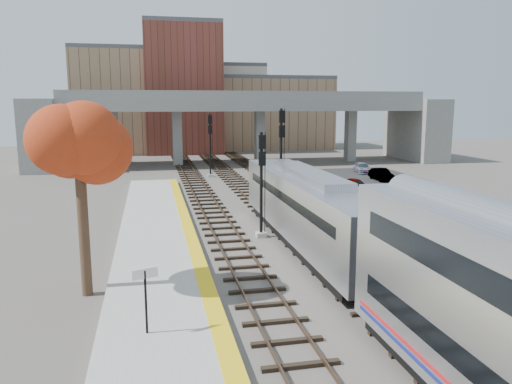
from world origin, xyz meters
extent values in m
plane|color=#47423D|center=(0.00, 0.00, 0.00)|extent=(160.00, 160.00, 0.00)
cube|color=#9E9E99|center=(-7.25, 0.00, 0.17)|extent=(4.50, 60.00, 0.35)
cube|color=yellow|center=(-5.35, 0.00, 0.35)|extent=(0.70, 60.00, 0.01)
cube|color=black|center=(-3.20, 12.50, 0.07)|extent=(2.50, 95.00, 0.14)
cube|color=brown|center=(-3.92, 12.50, 0.18)|extent=(0.07, 95.00, 0.14)
cube|color=brown|center=(-2.48, 12.50, 0.18)|extent=(0.07, 95.00, 0.14)
cube|color=black|center=(1.00, 12.50, 0.07)|extent=(2.50, 95.00, 0.14)
cube|color=brown|center=(0.28, 12.50, 0.18)|extent=(0.07, 95.00, 0.14)
cube|color=brown|center=(1.72, 12.50, 0.18)|extent=(0.07, 95.00, 0.14)
cube|color=black|center=(5.00, 12.50, 0.07)|extent=(2.50, 95.00, 0.14)
cube|color=brown|center=(4.28, 12.50, 0.18)|extent=(0.07, 95.00, 0.14)
cube|color=brown|center=(5.72, 12.50, 0.18)|extent=(0.07, 95.00, 0.14)
cube|color=slate|center=(5.00, 45.00, 7.75)|extent=(46.00, 10.00, 1.50)
cube|color=slate|center=(5.00, 40.20, 9.00)|extent=(46.00, 0.20, 1.00)
cube|color=slate|center=(5.00, 49.80, 9.00)|extent=(46.00, 0.20, 1.00)
cube|color=slate|center=(-12.00, 45.00, 3.50)|extent=(1.20, 1.60, 7.00)
cube|color=slate|center=(-4.00, 45.00, 3.50)|extent=(1.20, 1.60, 7.00)
cube|color=slate|center=(7.00, 45.00, 3.50)|extent=(1.20, 1.60, 7.00)
cube|color=slate|center=(20.00, 45.00, 3.50)|extent=(1.20, 1.60, 7.00)
cube|color=slate|center=(-20.00, 45.00, 4.25)|extent=(4.00, 12.00, 8.50)
cube|color=slate|center=(30.00, 45.00, 4.25)|extent=(4.00, 12.00, 8.50)
cube|color=#987458|center=(-10.00, 65.00, 8.00)|extent=(18.00, 14.00, 16.00)
cube|color=#4C4C4F|center=(-10.00, 65.00, 16.30)|extent=(18.00, 14.00, 0.60)
cube|color=beige|center=(4.00, 70.00, 7.00)|extent=(16.00, 16.00, 14.00)
cube|color=#4C4C4F|center=(4.00, 70.00, 14.30)|extent=(16.00, 16.00, 0.60)
cube|color=brown|center=(-2.00, 62.00, 10.00)|extent=(12.00, 10.00, 20.00)
cube|color=#4C4C4F|center=(-2.00, 62.00, 20.30)|extent=(12.00, 10.00, 0.60)
cube|color=#987458|center=(14.00, 68.00, 6.00)|extent=(20.00, 14.00, 12.00)
cube|color=#4C4C4F|center=(14.00, 68.00, 12.30)|extent=(20.00, 14.00, 0.60)
cube|color=black|center=(14.00, 28.00, 0.02)|extent=(14.00, 18.00, 0.04)
cube|color=#A8AAB2|center=(1.00, 5.10, 2.35)|extent=(3.00, 19.00, 3.20)
cube|color=black|center=(1.00, 14.62, 2.95)|extent=(2.20, 0.06, 1.10)
cube|color=black|center=(1.00, 5.10, 2.95)|extent=(3.02, 16.15, 0.50)
cube|color=black|center=(1.00, 5.10, 0.50)|extent=(2.70, 17.10, 0.50)
cube|color=#A8AAB2|center=(1.00, 5.10, 4.15)|extent=(1.60, 9.50, 0.40)
cube|color=#9E9E99|center=(-1.10, 7.76, 0.15)|extent=(0.60, 0.60, 0.30)
cylinder|color=black|center=(-1.10, 7.76, 3.16)|extent=(0.18, 0.18, 6.32)
cube|color=black|center=(-1.10, 7.51, 5.78)|extent=(0.41, 0.18, 0.81)
cube|color=black|center=(-1.10, 7.51, 4.79)|extent=(0.41, 0.18, 0.81)
cube|color=#9E9E99|center=(3.00, 18.69, 0.15)|extent=(0.60, 0.60, 0.30)
cylinder|color=black|center=(3.00, 18.69, 3.79)|extent=(0.22, 0.22, 7.58)
cube|color=black|center=(3.00, 18.44, 6.93)|extent=(0.49, 0.18, 0.97)
cube|color=black|center=(3.00, 18.44, 5.74)|extent=(0.49, 0.18, 0.97)
cube|color=#9E9E99|center=(-1.10, 33.32, 0.15)|extent=(0.60, 0.60, 0.30)
cylinder|color=black|center=(-1.10, 33.32, 3.43)|extent=(0.20, 0.20, 6.86)
cube|color=black|center=(-1.10, 33.07, 6.27)|extent=(0.44, 0.18, 0.88)
cube|color=black|center=(-1.10, 33.07, 5.19)|extent=(0.44, 0.18, 0.88)
cylinder|color=black|center=(-7.81, -4.64, 1.45)|extent=(0.08, 0.08, 2.20)
cube|color=white|center=(-7.81, -4.64, 2.45)|extent=(0.86, 0.36, 0.35)
cylinder|color=#382619|center=(-10.30, 0.28, 3.21)|extent=(0.44, 0.44, 6.41)
ellipsoid|color=#B33A17|center=(-10.30, 0.28, 6.87)|extent=(3.60, 3.60, 4.58)
imported|color=#99999E|center=(10.84, 21.50, 0.62)|extent=(2.06, 3.60, 1.15)
imported|color=#99999E|center=(15.98, 26.78, 0.67)|extent=(1.42, 3.86, 1.26)
imported|color=#99999E|center=(16.49, 32.73, 0.59)|extent=(2.27, 4.02, 1.10)
camera|label=1|loc=(-7.48, -20.80, 8.00)|focal=35.00mm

